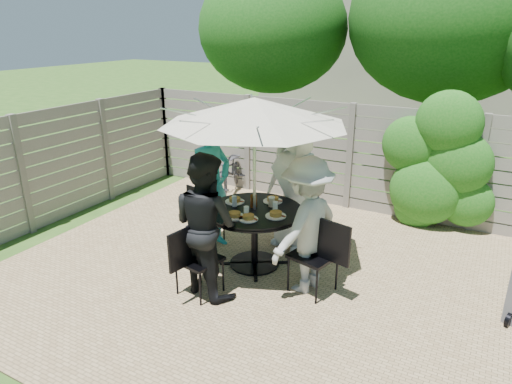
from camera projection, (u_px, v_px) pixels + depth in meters
The scene contains 22 objects.
backyard_envelope at pixel (435, 42), 13.17m from camera, with size 60.00×60.00×5.00m.
patio_table at pixel (255, 226), 5.95m from camera, with size 1.51×1.51×0.82m.
umbrella at pixel (254, 111), 5.44m from camera, with size 2.81×2.81×2.24m.
chair_back at pixel (299, 223), 6.71m from camera, with size 0.58×0.76×1.00m.
person_back at pixel (295, 183), 6.39m from camera, with size 0.93×0.61×1.91m, color white.
chair_left at pixel (206, 228), 6.68m from camera, with size 0.63×0.48×0.83m.
person_left at pixel (211, 186), 6.36m from camera, with size 0.68×0.45×1.86m, color teal.
chair_front at pixel (199, 274), 5.39m from camera, with size 0.52×0.70×0.93m.
person_front at pixel (206, 225), 5.28m from camera, with size 0.84×0.66×1.73m, color black.
chair_right at pixel (314, 270), 5.43m from camera, with size 0.76×0.58×0.99m.
person_right at pixel (306, 226), 5.33m from camera, with size 1.08×0.62×1.67m, color #A9A9A5.
plate_back at pixel (273, 200), 6.11m from camera, with size 0.26×0.26×0.06m.
plate_left at pixel (235, 200), 6.09m from camera, with size 0.26×0.26×0.06m.
plate_front at pixel (235, 215), 5.61m from camera, with size 0.26×0.26×0.06m.
plate_right at pixel (276, 215), 5.63m from camera, with size 0.26×0.26×0.06m.
plate_extra at pixel (248, 218), 5.54m from camera, with size 0.24×0.24×0.06m.
glass_left at pixel (234, 201), 5.94m from camera, with size 0.07×0.07×0.14m, color silver.
glass_front at pixel (246, 212), 5.60m from camera, with size 0.07×0.07×0.14m, color silver.
glass_right at pixel (275, 207), 5.75m from camera, with size 0.07×0.07×0.14m, color silver.
syrup_jug at pixel (254, 201), 5.91m from camera, with size 0.09×0.09×0.16m, color #59280C.
coffee_cup at pixel (272, 202), 5.93m from camera, with size 0.08×0.08×0.12m, color #C6B293.
bicycle at pixel (231, 171), 8.56m from camera, with size 0.62×1.78×0.94m, color #333338.
Camera 1 is at (2.18, -4.35, 3.04)m, focal length 32.00 mm.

